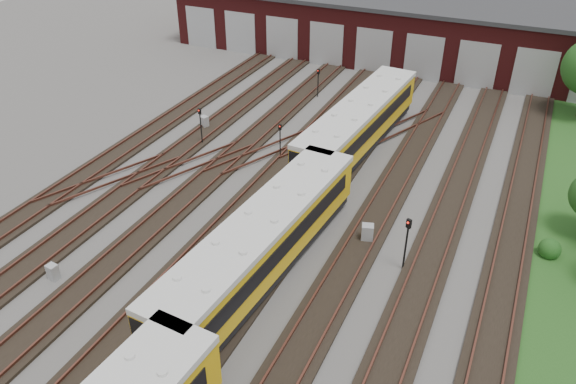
% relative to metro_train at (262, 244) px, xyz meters
% --- Properties ---
extents(ground, '(120.00, 120.00, 0.00)m').
position_rel_metro_train_xyz_m(ground, '(-2.00, -1.64, -2.09)').
color(ground, '#4A4744').
rests_on(ground, ground).
extents(track_network, '(30.40, 70.00, 0.33)m').
position_rel_metro_train_xyz_m(track_network, '(-2.17, -1.05, -1.98)').
color(track_network, black).
rests_on(track_network, ground).
extents(maintenance_shed, '(51.00, 12.50, 6.35)m').
position_rel_metro_train_xyz_m(maintenance_shed, '(-2.01, 38.34, 1.12)').
color(maintenance_shed, '#531415').
rests_on(maintenance_shed, ground).
extents(metro_train, '(4.24, 48.79, 3.43)m').
position_rel_metro_train_xyz_m(metro_train, '(0.00, 0.00, 0.00)').
color(metro_train, black).
rests_on(metro_train, ground).
extents(signal_mast_0, '(0.24, 0.23, 3.02)m').
position_rel_metro_train_xyz_m(signal_mast_0, '(-11.16, 11.72, -0.17)').
color(signal_mast_0, black).
rests_on(signal_mast_0, ground).
extents(signal_mast_1, '(0.24, 0.22, 2.76)m').
position_rel_metro_train_xyz_m(signal_mast_1, '(-4.73, 12.21, -0.32)').
color(signal_mast_1, black).
rests_on(signal_mast_1, ground).
extents(signal_mast_2, '(0.25, 0.24, 2.64)m').
position_rel_metro_train_xyz_m(signal_mast_2, '(-6.60, 24.21, -0.38)').
color(signal_mast_2, black).
rests_on(signal_mast_2, ground).
extents(signal_mast_3, '(0.30, 0.29, 3.31)m').
position_rel_metro_train_xyz_m(signal_mast_3, '(6.79, 3.61, 0.03)').
color(signal_mast_3, black).
rests_on(signal_mast_3, ground).
extents(relay_cabinet_0, '(0.61, 0.53, 0.92)m').
position_rel_metro_train_xyz_m(relay_cabinet_0, '(-10.06, -5.00, -1.63)').
color(relay_cabinet_0, '#9EA1A3').
rests_on(relay_cabinet_0, ground).
extents(relay_cabinet_1, '(0.74, 0.68, 1.01)m').
position_rel_metro_train_xyz_m(relay_cabinet_1, '(-12.57, 14.34, -1.58)').
color(relay_cabinet_1, '#9EA1A3').
rests_on(relay_cabinet_1, ground).
extents(relay_cabinet_2, '(0.72, 0.63, 1.09)m').
position_rel_metro_train_xyz_m(relay_cabinet_2, '(-2.92, 3.79, -1.54)').
color(relay_cabinet_2, '#9EA1A3').
rests_on(relay_cabinet_2, ground).
extents(relay_cabinet_3, '(0.72, 0.62, 1.10)m').
position_rel_metro_train_xyz_m(relay_cabinet_3, '(0.73, 21.69, -1.54)').
color(relay_cabinet_3, '#9EA1A3').
rests_on(relay_cabinet_3, ground).
extents(relay_cabinet_4, '(0.81, 0.74, 1.14)m').
position_rel_metro_train_xyz_m(relay_cabinet_4, '(4.21, 5.19, -1.52)').
color(relay_cabinet_4, '#9EA1A3').
rests_on(relay_cabinet_4, ground).
extents(bush_0, '(1.25, 1.25, 1.25)m').
position_rel_metro_train_xyz_m(bush_0, '(14.00, 8.20, -1.46)').
color(bush_0, '#144614').
rests_on(bush_0, ground).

